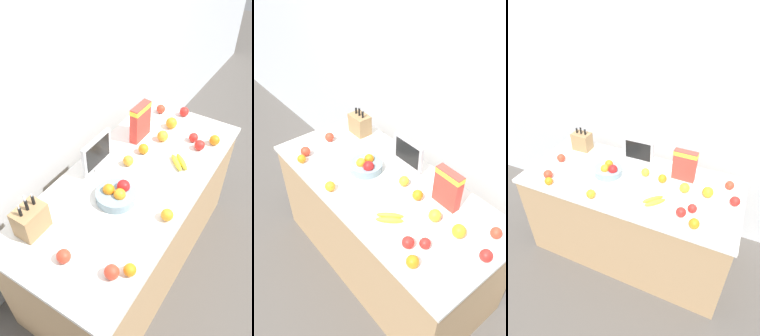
{
  "view_description": "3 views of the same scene",
  "coord_description": "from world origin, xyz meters",
  "views": [
    {
      "loc": [
        -1.35,
        -0.79,
        2.43
      ],
      "look_at": [
        -0.07,
        0.02,
        1.05
      ],
      "focal_mm": 35.0,
      "sensor_mm": 36.0,
      "label": 1
    },
    {
      "loc": [
        1.36,
        -1.14,
        2.51
      ],
      "look_at": [
        -0.07,
        0.02,
        1.01
      ],
      "focal_mm": 35.0,
      "sensor_mm": 36.0,
      "label": 2
    },
    {
      "loc": [
        0.76,
        -1.63,
        2.32
      ],
      "look_at": [
        0.01,
        0.05,
        1.0
      ],
      "focal_mm": 28.0,
      "sensor_mm": 36.0,
      "label": 3
    }
  ],
  "objects": [
    {
      "name": "wall_back",
      "position": [
        0.0,
        0.64,
        1.3
      ],
      "size": [
        9.0,
        0.06,
        2.6
      ],
      "color": "silver",
      "rests_on": "ground_plane"
    },
    {
      "name": "orange_front_left",
      "position": [
        0.63,
        -0.31,
        0.95
      ],
      "size": [
        0.08,
        0.08,
        0.08
      ],
      "primitive_type": "sphere",
      "color": "orange",
      "rests_on": "counter"
    },
    {
      "name": "orange_by_cereal",
      "position": [
        0.66,
        0.05,
        0.95
      ],
      "size": [
        0.09,
        0.09,
        0.09
      ],
      "primitive_type": "sphere",
      "color": "orange",
      "rests_on": "counter"
    },
    {
      "name": "apple_middle",
      "position": [
        0.8,
        0.22,
        0.94
      ],
      "size": [
        0.07,
        0.07,
        0.07
      ],
      "primitive_type": "sphere",
      "color": "red",
      "rests_on": "counter"
    },
    {
      "name": "counter",
      "position": [
        0.0,
        0.0,
        0.45
      ],
      "size": [
        1.89,
        0.85,
        0.91
      ],
      "color": "tan",
      "rests_on": "ground_plane"
    },
    {
      "name": "orange_mid_left",
      "position": [
        -0.61,
        -0.34,
        0.94
      ],
      "size": [
        0.07,
        0.07,
        0.07
      ],
      "primitive_type": "sphere",
      "color": "orange",
      "rests_on": "counter"
    },
    {
      "name": "cereal_box",
      "position": [
        0.41,
        0.2,
        1.06
      ],
      "size": [
        0.2,
        0.07,
        0.28
      ],
      "rotation": [
        0.0,
        0.0,
        -0.02
      ],
      "color": "red",
      "rests_on": "counter"
    },
    {
      "name": "apple_rightmost",
      "position": [
        0.52,
        -0.24,
        0.95
      ],
      "size": [
        0.08,
        0.08,
        0.08
      ],
      "primitive_type": "sphere",
      "color": "red",
      "rests_on": "counter"
    },
    {
      "name": "apple_near_bananas",
      "position": [
        0.87,
        0.04,
        0.95
      ],
      "size": [
        0.08,
        0.08,
        0.08
      ],
      "primitive_type": "sphere",
      "color": "red",
      "rests_on": "counter"
    },
    {
      "name": "banana_bunch",
      "position": [
        0.29,
        -0.19,
        0.93
      ],
      "size": [
        0.18,
        0.18,
        0.04
      ],
      "rotation": [
        0.0,
        0.0,
        0.8
      ],
      "color": "yellow",
      "rests_on": "counter"
    },
    {
      "name": "apple_leftmost",
      "position": [
        -0.73,
        -0.01,
        0.95
      ],
      "size": [
        0.08,
        0.08,
        0.08
      ],
      "primitive_type": "sphere",
      "color": "red",
      "rests_on": "counter"
    },
    {
      "name": "apple_front",
      "position": [
        -0.67,
        -0.27,
        0.95
      ],
      "size": [
        0.08,
        0.08,
        0.08
      ],
      "primitive_type": "sphere",
      "color": "red",
      "rests_on": "counter"
    },
    {
      "name": "small_monitor",
      "position": [
        -0.04,
        0.27,
        1.04
      ],
      "size": [
        0.29,
        0.03,
        0.25
      ],
      "color": "#B7B7BC",
      "rests_on": "counter"
    },
    {
      "name": "knife_block",
      "position": [
        -0.66,
        0.27,
        1.0
      ],
      "size": [
        0.18,
        0.13,
        0.29
      ],
      "color": "#937047",
      "rests_on": "counter"
    },
    {
      "name": "ground_plane",
      "position": [
        0.0,
        0.0,
        0.0
      ],
      "size": [
        14.0,
        14.0,
        0.0
      ],
      "primitive_type": "plane",
      "color": "#514C47"
    },
    {
      "name": "orange_near_bowl",
      "position": [
        0.47,
        0.03,
        0.95
      ],
      "size": [
        0.08,
        0.08,
        0.08
      ],
      "primitive_type": "sphere",
      "color": "orange",
      "rests_on": "counter"
    },
    {
      "name": "orange_front_center",
      "position": [
        -0.19,
        -0.34,
        0.95
      ],
      "size": [
        0.08,
        0.08,
        0.08
      ],
      "primitive_type": "sphere",
      "color": "orange",
      "rests_on": "counter"
    },
    {
      "name": "fruit_bowl",
      "position": [
        -0.21,
        -0.0,
        0.95
      ],
      "size": [
        0.25,
        0.25,
        0.12
      ],
      "color": "gray",
      "rests_on": "counter"
    },
    {
      "name": "orange_back_center",
      "position": [
        0.26,
        0.08,
        0.95
      ],
      "size": [
        0.08,
        0.08,
        0.08
      ],
      "primitive_type": "sphere",
      "color": "orange",
      "rests_on": "counter"
    },
    {
      "name": "orange_front_right",
      "position": [
        0.1,
        0.11,
        0.95
      ],
      "size": [
        0.08,
        0.08,
        0.08
      ],
      "primitive_type": "sphere",
      "color": "orange",
      "rests_on": "counter"
    },
    {
      "name": "apple_rear",
      "position": [
        0.59,
        -0.17,
        0.94
      ],
      "size": [
        0.07,
        0.07,
        0.07
      ],
      "primitive_type": "sphere",
      "color": "red",
      "rests_on": "counter"
    }
  ]
}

